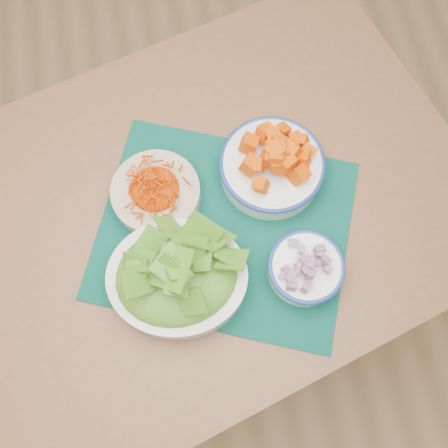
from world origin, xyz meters
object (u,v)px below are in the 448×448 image
object	(u,v)px
lettuce_bowl	(177,275)
placemat	(224,229)
squash_bowl	(272,163)
onion_bowl	(306,268)
table	(183,228)
carrot_bowl	(155,191)

from	to	relation	value
lettuce_bowl	placemat	bearing A→B (deg)	50.18
squash_bowl	placemat	bearing A→B (deg)	-139.23
squash_bowl	lettuce_bowl	bearing A→B (deg)	-139.20
squash_bowl	onion_bowl	world-z (taller)	squash_bowl
lettuce_bowl	table	bearing A→B (deg)	89.96
placemat	squash_bowl	bearing A→B (deg)	63.90
squash_bowl	onion_bowl	bearing A→B (deg)	-85.34
carrot_bowl	lettuce_bowl	world-z (taller)	lettuce_bowl
lettuce_bowl	onion_bowl	bearing A→B (deg)	3.37
lettuce_bowl	onion_bowl	world-z (taller)	lettuce_bowl
table	squash_bowl	bearing A→B (deg)	-1.03
carrot_bowl	squash_bowl	distance (m)	0.25
table	onion_bowl	distance (m)	0.31
placemat	onion_bowl	distance (m)	0.19
squash_bowl	onion_bowl	xyz separation A→B (m)	(0.02, -0.23, -0.02)
table	squash_bowl	size ratio (longest dim) A/B	5.18
carrot_bowl	onion_bowl	world-z (taller)	same
table	squash_bowl	distance (m)	0.26
placemat	onion_bowl	size ratio (longest dim) A/B	2.71
placemat	carrot_bowl	xyz separation A→B (m)	(-0.13, 0.10, 0.04)
table	onion_bowl	bearing A→B (deg)	-53.00
onion_bowl	squash_bowl	bearing A→B (deg)	94.66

